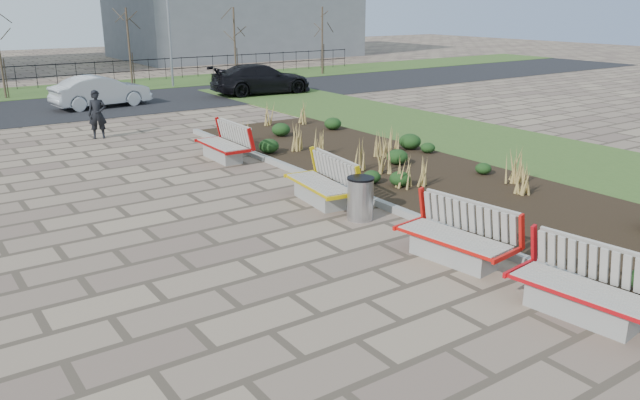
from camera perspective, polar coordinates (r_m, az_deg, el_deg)
ground at (r=8.53m, az=3.31°, el=-12.62°), size 120.00×120.00×0.00m
planting_bed at (r=15.86m, az=10.03°, el=1.84°), size 4.50×18.00×0.10m
planting_curb at (r=14.36m, az=3.38°, el=0.52°), size 0.16×18.00×0.15m
grass_verge_near at (r=19.42m, az=20.10°, el=3.84°), size 5.00×38.00×0.04m
grass_verge_far at (r=34.34m, az=-27.15°, el=8.58°), size 80.00×5.00×0.04m
road at (r=28.47m, az=-25.32°, el=7.31°), size 80.00×7.00×0.02m
bench_a at (r=9.57m, az=22.99°, el=-7.21°), size 1.16×2.20×1.00m
bench_b at (r=10.93m, az=12.16°, el=-3.08°), size 1.17×2.20×1.00m
bench_c at (r=13.85m, az=-0.06°, el=1.74°), size 1.14×2.19×1.00m
bench_d at (r=17.94m, az=-8.97°, el=5.21°), size 0.93×2.11×1.00m
litter_bin at (r=12.82m, az=3.70°, el=0.10°), size 0.54×0.54×0.88m
pedestrian at (r=21.81m, az=-19.69°, el=7.38°), size 0.67×0.55×1.59m
car_silver at (r=28.42m, az=-19.41°, el=9.36°), size 4.16×1.85×1.33m
car_black at (r=30.92m, az=-5.39°, el=10.95°), size 5.09×2.49×1.43m
tree_c at (r=32.67m, az=-27.25°, el=11.79°), size 1.40×1.40×4.00m
tree_d at (r=34.03m, az=-17.04°, el=13.10°), size 1.40×1.40×4.00m
tree_e at (r=36.35m, az=-7.80°, el=13.93°), size 1.40×1.40×4.00m
tree_f at (r=39.45m, az=0.21°, el=14.36°), size 1.40×1.40×4.00m
lamp_east at (r=34.19m, az=-13.64°, el=15.06°), size 0.24×0.60×6.00m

